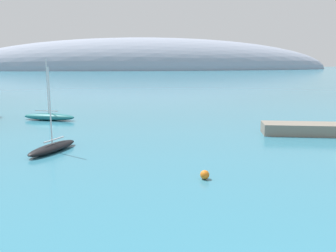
% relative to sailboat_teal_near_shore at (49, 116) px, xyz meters
% --- Properties ---
extents(distant_ridge, '(254.42, 54.02, 42.57)m').
position_rel_sailboat_teal_near_shore_xyz_m(distant_ridge, '(28.20, 206.65, -0.53)').
color(distant_ridge, '#8E99AD').
rests_on(distant_ridge, ground).
extents(sailboat_teal_near_shore, '(7.64, 4.04, 8.40)m').
position_rel_sailboat_teal_near_shore_xyz_m(sailboat_teal_near_shore, '(0.00, 0.00, 0.00)').
color(sailboat_teal_near_shore, '#1E6B70').
rests_on(sailboat_teal_near_shore, water).
extents(sailboat_black_mid_mooring, '(4.45, 6.38, 7.78)m').
position_rel_sailboat_teal_near_shore_xyz_m(sailboat_black_mid_mooring, '(3.54, -18.11, -0.10)').
color(sailboat_black_mid_mooring, black).
rests_on(sailboat_black_mid_mooring, water).
extents(mooring_buoy_orange, '(0.66, 0.66, 0.66)m').
position_rel_sailboat_teal_near_shore_xyz_m(mooring_buoy_orange, '(15.81, -27.71, -0.20)').
color(mooring_buoy_orange, orange).
rests_on(mooring_buoy_orange, water).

